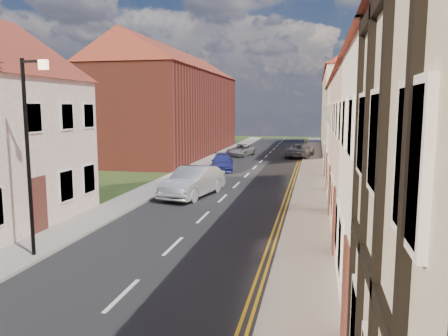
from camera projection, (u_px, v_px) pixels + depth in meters
name	position (u px, v px, depth m)	size (l,w,h in m)	color
road	(223.00, 199.00, 22.56)	(7.00, 90.00, 0.02)	black
pavement_left	(143.00, 194.00, 23.46)	(1.80, 90.00, 0.12)	gray
pavement_right	(309.00, 201.00, 21.65)	(1.80, 90.00, 0.12)	gray
cottage_r_pink	(426.00, 112.00, 18.98)	(8.30, 6.00, 9.00)	#F7D7C3
cottage_r_white_far	(402.00, 111.00, 24.21)	(8.30, 5.20, 9.00)	white
cottage_r_cream_far	(387.00, 111.00, 29.44)	(8.30, 6.00, 9.00)	beige
block_right_far	(364.00, 101.00, 44.16)	(8.30, 24.20, 10.50)	beige
block_left_far	(173.00, 101.00, 43.12)	(8.30, 24.20, 10.50)	maroon
lamppost	(30.00, 146.00, 13.17)	(0.88, 0.15, 6.00)	black
car_mid	(193.00, 182.00, 22.98)	(1.68, 4.81, 1.58)	#B5B6BD
car_far	(222.00, 163.00, 32.70)	(1.65, 4.06, 1.18)	navy
car_distant	(241.00, 150.00, 42.38)	(1.87, 4.06, 1.13)	gray
car_distant_b	(300.00, 150.00, 41.20)	(2.17, 4.70, 1.31)	#9A9BA1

